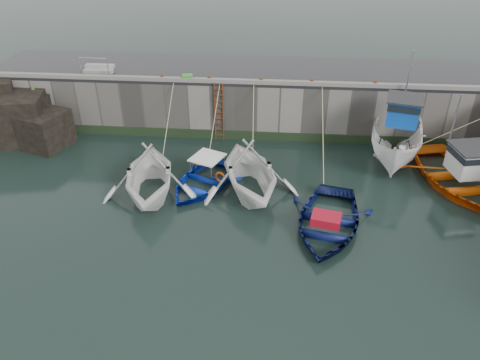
# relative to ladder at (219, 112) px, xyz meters

# --- Properties ---
(ground) EXTENTS (120.00, 120.00, 0.00)m
(ground) POSITION_rel_ladder_xyz_m (2.00, -9.91, -1.59)
(ground) COLOR black
(ground) RESTS_ON ground
(quay_back) EXTENTS (30.00, 5.00, 3.00)m
(quay_back) POSITION_rel_ladder_xyz_m (2.00, 2.59, -0.09)
(quay_back) COLOR slate
(quay_back) RESTS_ON ground
(road_back) EXTENTS (30.00, 5.00, 0.16)m
(road_back) POSITION_rel_ladder_xyz_m (2.00, 2.59, 1.49)
(road_back) COLOR black
(road_back) RESTS_ON quay_back
(kerb_back) EXTENTS (30.00, 0.30, 0.20)m
(kerb_back) POSITION_rel_ladder_xyz_m (2.00, 0.24, 1.67)
(kerb_back) COLOR slate
(kerb_back) RESTS_ON road_back
(algae_back) EXTENTS (30.00, 0.08, 0.50)m
(algae_back) POSITION_rel_ladder_xyz_m (2.00, 0.05, -1.34)
(algae_back) COLOR black
(algae_back) RESTS_ON ground
(rock_outcrop) EXTENTS (5.85, 4.24, 3.41)m
(rock_outcrop) POSITION_rel_ladder_xyz_m (-10.92, -0.80, -0.33)
(rock_outcrop) COLOR black
(rock_outcrop) RESTS_ON ground
(ladder) EXTENTS (0.51, 0.08, 3.20)m
(ladder) POSITION_rel_ladder_xyz_m (0.00, 0.00, 0.00)
(ladder) COLOR #3F1E0F
(ladder) RESTS_ON ground
(boat_near_white) EXTENTS (5.26, 5.83, 2.71)m
(boat_near_white) POSITION_rel_ladder_xyz_m (-2.42, -5.75, -1.59)
(boat_near_white) COLOR white
(boat_near_white) RESTS_ON ground
(boat_near_white_rope) EXTENTS (0.04, 4.23, 3.10)m
(boat_near_white_rope) POSITION_rel_ladder_xyz_m (-2.42, -1.58, -1.59)
(boat_near_white_rope) COLOR tan
(boat_near_white_rope) RESTS_ON ground
(boat_near_blue) EXTENTS (4.67, 5.35, 0.92)m
(boat_near_blue) POSITION_rel_ladder_xyz_m (-0.22, -4.76, -1.59)
(boat_near_blue) COLOR #0C2DB8
(boat_near_blue) RESTS_ON ground
(boat_near_blue_rope) EXTENTS (0.04, 3.50, 3.10)m
(boat_near_blue_rope) POSITION_rel_ladder_xyz_m (-0.22, -1.08, -1.59)
(boat_near_blue_rope) COLOR tan
(boat_near_blue_rope) RESTS_ON ground
(boat_near_blacktrim) EXTENTS (6.01, 6.48, 2.80)m
(boat_near_blacktrim) POSITION_rel_ladder_xyz_m (1.98, -5.19, -1.59)
(boat_near_blacktrim) COLOR white
(boat_near_blacktrim) RESTS_ON ground
(boat_near_blacktrim_rope) EXTENTS (0.04, 3.80, 3.10)m
(boat_near_blacktrim_rope) POSITION_rel_ladder_xyz_m (1.98, -1.30, -1.59)
(boat_near_blacktrim_rope) COLOR tan
(boat_near_blacktrim_rope) RESTS_ON ground
(boat_near_navy) EXTENTS (4.73, 5.86, 1.07)m
(boat_near_navy) POSITION_rel_ladder_xyz_m (5.31, -7.52, -1.59)
(boat_near_navy) COLOR #0B1445
(boat_near_navy) RESTS_ON ground
(boat_near_navy_rope) EXTENTS (0.04, 5.73, 3.10)m
(boat_near_navy_rope) POSITION_rel_ladder_xyz_m (5.31, -2.46, -1.59)
(boat_near_navy_rope) COLOR tan
(boat_near_navy_rope) RESTS_ON ground
(boat_far_white) EXTENTS (3.95, 6.97, 5.54)m
(boat_far_white) POSITION_rel_ladder_xyz_m (9.16, -1.34, -0.52)
(boat_far_white) COLOR white
(boat_far_white) RESTS_ON ground
(boat_far_orange) EXTENTS (5.52, 6.88, 4.27)m
(boat_far_orange) POSITION_rel_ladder_xyz_m (11.51, -3.66, -1.19)
(boat_far_orange) COLOR orange
(boat_far_orange) RESTS_ON ground
(fish_crate) EXTENTS (0.60, 0.53, 0.31)m
(fish_crate) POSITION_rel_ladder_xyz_m (-1.67, 0.39, 1.72)
(fish_crate) COLOR #29921A
(fish_crate) RESTS_ON road_back
(railing) EXTENTS (1.60, 1.05, 1.00)m
(railing) POSITION_rel_ladder_xyz_m (-6.75, 1.33, 1.77)
(railing) COLOR #A5A8AD
(railing) RESTS_ON road_back
(bollard_a) EXTENTS (0.18, 0.18, 0.28)m
(bollard_a) POSITION_rel_ladder_xyz_m (-3.00, 0.34, 1.71)
(bollard_a) COLOR #3F1E0F
(bollard_a) RESTS_ON road_back
(bollard_b) EXTENTS (0.18, 0.18, 0.28)m
(bollard_b) POSITION_rel_ladder_xyz_m (-0.50, 0.34, 1.71)
(bollard_b) COLOR #3F1E0F
(bollard_b) RESTS_ON road_back
(bollard_c) EXTENTS (0.18, 0.18, 0.28)m
(bollard_c) POSITION_rel_ladder_xyz_m (2.20, 0.34, 1.71)
(bollard_c) COLOR #3F1E0F
(bollard_c) RESTS_ON road_back
(bollard_d) EXTENTS (0.18, 0.18, 0.28)m
(bollard_d) POSITION_rel_ladder_xyz_m (4.80, 0.34, 1.71)
(bollard_d) COLOR #3F1E0F
(bollard_d) RESTS_ON road_back
(bollard_e) EXTENTS (0.18, 0.18, 0.28)m
(bollard_e) POSITION_rel_ladder_xyz_m (8.00, 0.34, 1.71)
(bollard_e) COLOR #3F1E0F
(bollard_e) RESTS_ON road_back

